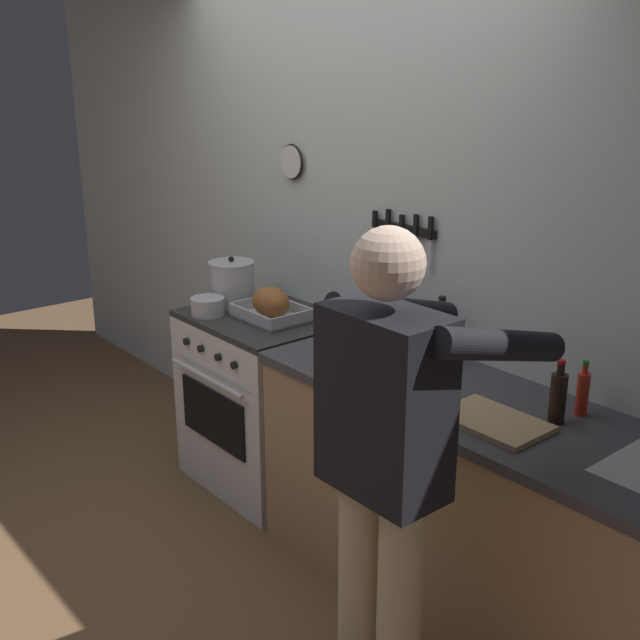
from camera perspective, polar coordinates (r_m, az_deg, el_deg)
name	(u,v)px	position (r m, az deg, el deg)	size (l,w,h in m)	color
ground_plane	(112,571)	(3.65, -14.92, -17.27)	(8.00, 8.00, 0.00)	brown
wall_back	(349,233)	(3.81, 2.11, 6.36)	(6.00, 0.13, 2.60)	silver
counter_block	(490,516)	(3.10, 12.26, -13.78)	(2.03, 0.65, 0.90)	tan
stove	(265,400)	(4.02, -4.00, -5.79)	(0.76, 0.67, 0.90)	white
person_cook	(388,459)	(2.38, 4.96, -10.02)	(0.51, 0.63, 1.66)	#C6B793
roasting_pan	(271,306)	(3.78, -3.60, 1.06)	(0.35, 0.26, 0.16)	#B7B7BC
stock_pot	(232,283)	(4.03, -6.42, 2.69)	(0.24, 0.24, 0.25)	#B7B7BC
saucepan	(208,306)	(3.89, -8.18, 1.00)	(0.17, 0.17, 0.09)	#B7B7BC
cutting_board	(494,421)	(2.77, 12.52, -7.21)	(0.36, 0.24, 0.02)	tan
bottle_wine_red	(384,315)	(3.42, 4.69, 0.35)	(0.08, 0.08, 0.32)	#47141E
bottle_soy_sauce	(558,397)	(2.80, 16.94, -5.36)	(0.06, 0.06, 0.23)	black
bottle_hot_sauce	(583,392)	(2.90, 18.57, -5.01)	(0.04, 0.04, 0.20)	red
bottle_vinegar	(402,337)	(3.28, 5.99, -1.24)	(0.06, 0.06, 0.23)	#997F4C
bottle_dish_soap	(383,337)	(3.28, 4.57, -1.21)	(0.06, 0.06, 0.22)	#338CCC
bottle_olive_oil	(441,334)	(3.28, 8.78, -0.99)	(0.06, 0.06, 0.27)	#385623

